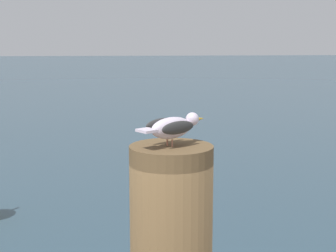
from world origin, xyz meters
name	(u,v)px	position (x,y,z in m)	size (l,w,h in m)	color
seagull	(172,127)	(-0.23, -0.25, 2.67)	(0.34, 0.27, 0.14)	tan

